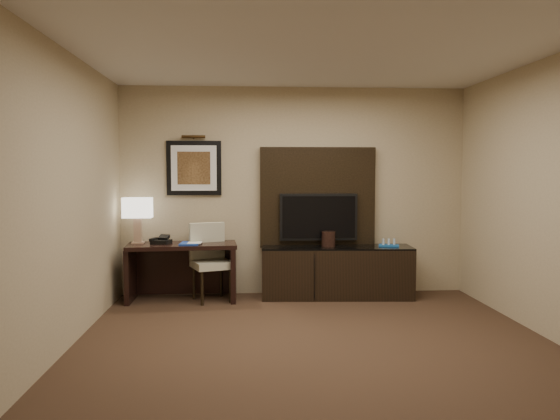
{
  "coord_description": "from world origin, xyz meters",
  "views": [
    {
      "loc": [
        -0.65,
        -4.63,
        1.6
      ],
      "look_at": [
        -0.23,
        1.8,
        1.15
      ],
      "focal_mm": 35.0,
      "sensor_mm": 36.0,
      "label": 1
    }
  ],
  "objects": [
    {
      "name": "tv_wall_panel",
      "position": [
        0.3,
        2.44,
        1.27
      ],
      "size": [
        1.5,
        0.12,
        1.3
      ],
      "primitive_type": "cube",
      "color": "black",
      "rests_on": "wall_back"
    },
    {
      "name": "ceiling",
      "position": [
        0.0,
        0.0,
        2.7
      ],
      "size": [
        4.5,
        5.0,
        0.01
      ],
      "primitive_type": "cube",
      "color": "silver",
      "rests_on": "wall_back"
    },
    {
      "name": "desk",
      "position": [
        -1.43,
        2.15,
        0.36
      ],
      "size": [
        1.37,
        0.66,
        0.71
      ],
      "primitive_type": "cube",
      "rotation": [
        0.0,
        0.0,
        0.07
      ],
      "color": "black",
      "rests_on": "floor"
    },
    {
      "name": "artwork",
      "position": [
        -1.3,
        2.48,
        1.65
      ],
      "size": [
        0.7,
        0.04,
        0.7
      ],
      "primitive_type": "cube",
      "color": "black",
      "rests_on": "wall_back"
    },
    {
      "name": "picture_light",
      "position": [
        -1.3,
        2.44,
        2.05
      ],
      "size": [
        0.04,
        0.04,
        0.3
      ],
      "primitive_type": "cylinder",
      "color": "#3C2813",
      "rests_on": "wall_back"
    },
    {
      "name": "floor",
      "position": [
        0.0,
        0.0,
        -0.01
      ],
      "size": [
        4.5,
        5.0,
        0.01
      ],
      "primitive_type": "cube",
      "color": "#372419",
      "rests_on": "ground"
    },
    {
      "name": "wall_back",
      "position": [
        0.0,
        2.5,
        1.35
      ],
      "size": [
        4.5,
        0.01,
        2.7
      ],
      "primitive_type": "cube",
      "color": "tan",
      "rests_on": "floor"
    },
    {
      "name": "minibar_tray",
      "position": [
        1.18,
        2.17,
        0.7
      ],
      "size": [
        0.28,
        0.21,
        0.09
      ],
      "primitive_type": null,
      "rotation": [
        0.0,
        0.0,
        -0.27
      ],
      "color": "#1A5DA9",
      "rests_on": "credenza"
    },
    {
      "name": "tv",
      "position": [
        0.3,
        2.34,
        1.02
      ],
      "size": [
        1.0,
        0.08,
        0.6
      ],
      "primitive_type": "cube",
      "color": "black",
      "rests_on": "tv_wall_panel"
    },
    {
      "name": "wall_front",
      "position": [
        0.0,
        -2.5,
        1.35
      ],
      "size": [
        4.5,
        0.01,
        2.7
      ],
      "primitive_type": "cube",
      "color": "tan",
      "rests_on": "floor"
    },
    {
      "name": "desk_phone",
      "position": [
        -1.68,
        2.15,
        0.77
      ],
      "size": [
        0.26,
        0.24,
        0.11
      ],
      "primitive_type": null,
      "rotation": [
        0.0,
        0.0,
        -0.27
      ],
      "color": "black",
      "rests_on": "desk"
    },
    {
      "name": "blue_folder",
      "position": [
        -1.32,
        2.07,
        0.72
      ],
      "size": [
        0.25,
        0.32,
        0.02
      ],
      "primitive_type": "cube",
      "rotation": [
        0.0,
        0.0,
        -0.06
      ],
      "color": "navy",
      "rests_on": "desk"
    },
    {
      "name": "wall_left",
      "position": [
        -2.25,
        0.0,
        1.35
      ],
      "size": [
        0.01,
        5.0,
        2.7
      ],
      "primitive_type": "cube",
      "color": "tan",
      "rests_on": "floor"
    },
    {
      "name": "ice_bucket",
      "position": [
        0.41,
        2.19,
        0.75
      ],
      "size": [
        0.19,
        0.19,
        0.2
      ],
      "primitive_type": "cylinder",
      "rotation": [
        0.0,
        0.0,
        -0.08
      ],
      "color": "black",
      "rests_on": "credenza"
    },
    {
      "name": "table_lamp",
      "position": [
        -1.98,
        2.21,
        1.0
      ],
      "size": [
        0.37,
        0.24,
        0.57
      ],
      "primitive_type": null,
      "rotation": [
        0.0,
        0.0,
        0.14
      ],
      "color": "tan",
      "rests_on": "desk"
    },
    {
      "name": "desk_chair",
      "position": [
        -1.06,
        2.1,
        0.47
      ],
      "size": [
        0.6,
        0.64,
        0.94
      ],
      "primitive_type": null,
      "rotation": [
        0.0,
        0.0,
        0.36
      ],
      "color": "beige",
      "rests_on": "floor"
    },
    {
      "name": "credenza",
      "position": [
        0.52,
        2.2,
        0.33
      ],
      "size": [
        1.93,
        0.63,
        0.65
      ],
      "primitive_type": "cube",
      "rotation": [
        0.0,
        0.0,
        -0.06
      ],
      "color": "black",
      "rests_on": "floor"
    },
    {
      "name": "book",
      "position": [
        -1.35,
        2.1,
        0.83
      ],
      "size": [
        0.17,
        0.03,
        0.23
      ],
      "primitive_type": "imported",
      "rotation": [
        0.0,
        0.0,
        -0.02
      ],
      "color": "#C4AC9A",
      "rests_on": "desk"
    }
  ]
}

